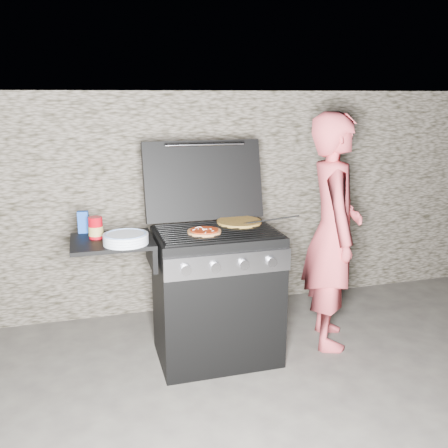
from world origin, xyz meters
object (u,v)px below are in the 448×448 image
object	(u,v)px
gas_grill	(181,299)
pizza_topped	(204,231)
sauce_jar	(96,228)
person	(333,232)

from	to	relation	value
gas_grill	pizza_topped	xyz separation A→B (m)	(0.16, -0.04, 0.47)
sauce_jar	gas_grill	bearing A→B (deg)	-6.38
person	sauce_jar	bearing A→B (deg)	106.34
sauce_jar	person	xyz separation A→B (m)	(1.62, -0.04, -0.14)
pizza_topped	person	distance (m)	0.95
person	pizza_topped	bearing A→B (deg)	110.97
pizza_topped	sauce_jar	distance (m)	0.68
gas_grill	sauce_jar	xyz separation A→B (m)	(-0.51, 0.06, 0.51)
gas_grill	sauce_jar	size ratio (longest dim) A/B	9.88
gas_grill	pizza_topped	distance (m)	0.50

